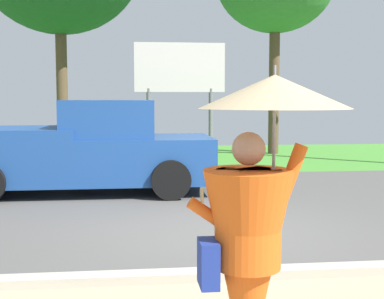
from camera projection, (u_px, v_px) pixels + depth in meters
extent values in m
cube|color=#565451|center=(197.00, 207.00, 9.68)|extent=(40.00, 8.00, 0.10)
cube|color=#4A9234|center=(167.00, 158.00, 17.59)|extent=(40.00, 8.00, 0.10)
cube|color=#B2AD9E|center=(244.00, 273.00, 5.71)|extent=(40.00, 0.24, 0.10)
cone|color=#E55B19|center=(247.00, 278.00, 3.55)|extent=(0.60, 0.60, 1.45)
cylinder|color=#E55B19|center=(248.00, 219.00, 3.52)|extent=(0.44, 0.44, 0.65)
sphere|color=tan|center=(249.00, 149.00, 3.47)|extent=(0.22, 0.22, 0.22)
cylinder|color=#E55B19|center=(290.00, 177.00, 3.52)|extent=(0.24, 0.09, 0.45)
cylinder|color=#E55B19|center=(208.00, 214.00, 3.50)|extent=(0.29, 0.08, 0.24)
cylinder|color=gray|center=(274.00, 143.00, 3.49)|extent=(0.02, 0.02, 0.75)
cone|color=#D1B284|center=(275.00, 92.00, 3.46)|extent=(1.00, 1.00, 0.22)
cylinder|color=gray|center=(275.00, 73.00, 3.44)|extent=(0.02, 0.02, 0.10)
cube|color=beige|center=(202.00, 199.00, 3.52)|extent=(0.02, 0.11, 0.16)
cube|color=navy|center=(208.00, 263.00, 3.46)|extent=(0.12, 0.24, 0.30)
cube|color=#1E478C|center=(84.00, 159.00, 10.88)|extent=(5.20, 2.00, 0.90)
cube|color=#1E478C|center=(108.00, 122.00, 10.86)|extent=(1.80, 1.84, 0.90)
cube|color=#2D3842|center=(150.00, 122.00, 10.96)|extent=(0.10, 1.70, 0.77)
cube|color=#1E478C|center=(17.00, 133.00, 10.68)|extent=(2.40, 2.00, 0.20)
cylinder|color=black|center=(164.00, 166.00, 12.09)|extent=(0.76, 0.28, 0.76)
cylinder|color=black|center=(171.00, 180.00, 10.11)|extent=(0.76, 0.28, 0.76)
cylinder|color=black|center=(9.00, 169.00, 11.70)|extent=(0.76, 0.28, 0.76)
cylinder|color=slate|center=(149.00, 127.00, 15.33)|extent=(0.12, 0.12, 2.20)
cylinder|color=slate|center=(211.00, 127.00, 15.54)|extent=(0.12, 0.12, 2.20)
cube|color=silver|center=(180.00, 67.00, 15.27)|extent=(2.60, 0.10, 1.40)
cylinder|color=brown|center=(62.00, 85.00, 17.34)|extent=(0.36, 0.36, 4.70)
cylinder|color=brown|center=(274.00, 86.00, 18.41)|extent=(0.36, 0.36, 4.70)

